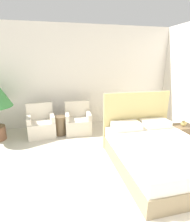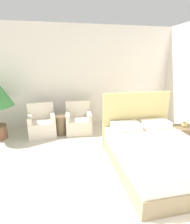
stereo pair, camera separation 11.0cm
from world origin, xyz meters
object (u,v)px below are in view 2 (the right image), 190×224
Objects in this scene: armchair_near_window_right at (79,123)px; table_lamp at (186,116)px; bed at (155,153)px; armchair_near_window_left at (42,126)px; side_table at (61,125)px; nightstand at (183,136)px.

table_lamp is (2.24, -1.32, 0.49)m from armchair_near_window_right.
bed is 2.34× the size of armchair_near_window_right.
table_lamp is (3.21, -1.32, 0.49)m from armchair_near_window_left.
table_lamp is at bearing -25.47° from side_table.
nightstand is at bearing -25.02° from side_table.
side_table is (-1.68, 1.91, -0.05)m from bed.
armchair_near_window_left is at bearing -176.87° from armchair_near_window_right.
armchair_near_window_left is 3.51m from table_lamp.
armchair_near_window_left is 1.65× the size of side_table.
armchair_near_window_left is 1.00× the size of armchair_near_window_right.
bed is 1.29m from table_lamp.
bed reaches higher than nightstand.
table_lamp reaches higher than armchair_near_window_right.
nightstand is at bearing 38.71° from table_lamp.
armchair_near_window_right is 1.71× the size of nightstand.
armchair_near_window_right is 2.65m from table_lamp.
nightstand is 0.96× the size of side_table.
table_lamp is 0.76× the size of side_table.
side_table is (-0.49, -0.03, -0.01)m from armchair_near_window_right.
side_table is at bearing -173.75° from armchair_near_window_right.
bed is 3.84× the size of side_table.
bed is 5.05× the size of table_lamp.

